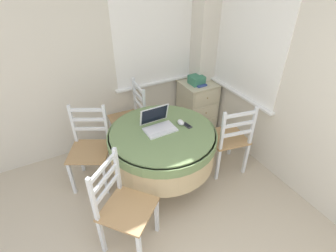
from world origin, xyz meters
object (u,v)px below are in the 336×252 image
cell_phone (187,125)px  book_on_cabinet (199,84)px  laptop (158,124)px  dining_chair_camera_near (123,207)px  corner_cabinet (197,105)px  dining_chair_near_right_window (229,139)px  dining_chair_near_back_window (130,119)px  dining_chair_left_flank (90,149)px  storage_box (197,80)px  computer_mouse (181,122)px  round_dining_table (162,144)px

cell_phone → book_on_cabinet: 1.06m
laptop → book_on_cabinet: 1.21m
dining_chair_camera_near → corner_cabinet: dining_chair_camera_near is taller
cell_phone → book_on_cabinet: size_ratio=0.61×
dining_chair_near_right_window → book_on_cabinet: (0.17, 0.93, 0.29)m
cell_phone → dining_chair_near_back_window: size_ratio=0.14×
book_on_cabinet → cell_phone: bearing=-130.5°
dining_chair_near_right_window → dining_chair_left_flank: same height
laptop → storage_box: (0.96, 0.73, 0.01)m
cell_phone → dining_chair_near_right_window: dining_chair_near_right_window is taller
laptop → dining_chair_left_flank: (-0.68, 0.37, -0.33)m
storage_box → dining_chair_camera_near: bearing=-140.7°
computer_mouse → cell_phone: (0.05, -0.06, -0.02)m
dining_chair_left_flank → book_on_cabinet: dining_chair_left_flank is taller
cell_phone → corner_cabinet: size_ratio=0.17×
computer_mouse → storage_box: size_ratio=0.53×
corner_cabinet → dining_chair_left_flank: bearing=-167.4°
dining_chair_camera_near → book_on_cabinet: (1.61, 1.28, 0.29)m
laptop → storage_box: 1.21m
dining_chair_camera_near → computer_mouse: bearing=30.8°
laptop → book_on_cabinet: (0.98, 0.70, -0.04)m
cell_phone → dining_chair_left_flank: (-0.98, 0.47, -0.29)m
laptop → computer_mouse: bearing=-11.6°
cell_phone → round_dining_table: bearing=172.7°
round_dining_table → computer_mouse: size_ratio=11.68×
round_dining_table → dining_chair_left_flank: dining_chair_left_flank is taller
dining_chair_camera_near → book_on_cabinet: bearing=38.3°
computer_mouse → dining_chair_camera_near: bearing=-149.2°
corner_cabinet → cell_phone: bearing=-130.3°
computer_mouse → dining_chair_near_right_window: (0.56, -0.18, -0.31)m
computer_mouse → dining_chair_near_back_window: bearing=110.8°
corner_cabinet → book_on_cabinet: (-0.03, -0.05, 0.38)m
storage_box → round_dining_table: bearing=-140.0°
round_dining_table → computer_mouse: 0.31m
corner_cabinet → storage_box: bearing=-161.4°
computer_mouse → corner_cabinet: 1.18m
dining_chair_near_back_window → dining_chair_left_flank: same height
dining_chair_near_back_window → dining_chair_left_flank: size_ratio=1.00×
computer_mouse → dining_chair_near_back_window: size_ratio=0.11×
dining_chair_camera_near → storage_box: dining_chair_camera_near is taller
dining_chair_near_back_window → dining_chair_near_right_window: bearing=-48.3°
dining_chair_left_flank → dining_chair_near_back_window: bearing=30.5°
laptop → cell_phone: laptop is taller
laptop → corner_cabinet: laptop is taller
corner_cabinet → book_on_cabinet: book_on_cabinet is taller
computer_mouse → dining_chair_near_back_window: (-0.30, 0.79, -0.31)m
book_on_cabinet → dining_chair_left_flank: bearing=-168.7°
laptop → dining_chair_left_flank: bearing=151.8°
book_on_cabinet → dining_chair_near_right_window: bearing=-100.3°
laptop → corner_cabinet: (1.02, 0.75, -0.42)m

